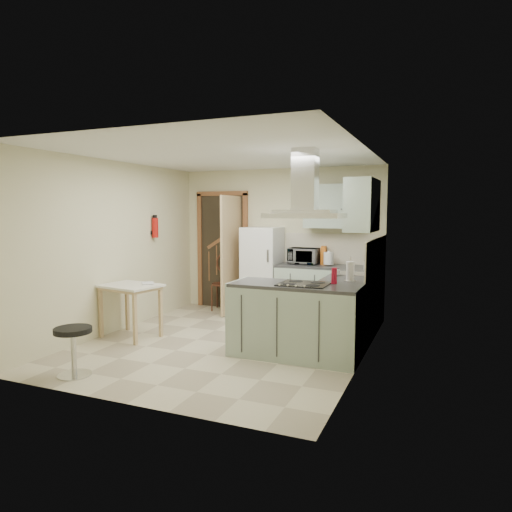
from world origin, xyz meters
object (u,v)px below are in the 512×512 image
at_px(extractor_hood, 305,216).
at_px(stool, 74,351).
at_px(drop_leaf_table, 131,311).
at_px(microwave, 304,256).
at_px(fridge, 262,271).
at_px(peninsula, 296,320).
at_px(bentwood_chair, 223,284).

relative_size(extractor_hood, stool, 1.69).
relative_size(drop_leaf_table, microwave, 1.68).
bearing_deg(drop_leaf_table, microwave, 57.55).
distance_m(fridge, stool, 3.63).
distance_m(fridge, peninsula, 2.35).
xyz_separation_m(peninsula, stool, (-2.02, -1.53, -0.18)).
bearing_deg(drop_leaf_table, fridge, 69.70).
bearing_deg(microwave, extractor_hood, -73.65).
distance_m(peninsula, drop_leaf_table, 2.41).
distance_m(extractor_hood, drop_leaf_table, 2.84).
height_order(peninsula, stool, peninsula).
distance_m(drop_leaf_table, bentwood_chair, 2.14).
relative_size(extractor_hood, microwave, 1.89).
bearing_deg(peninsula, fridge, 121.74).
bearing_deg(stool, microwave, 67.04).
height_order(fridge, extractor_hood, extractor_hood).
relative_size(stool, microwave, 1.12).
height_order(peninsula, extractor_hood, extractor_hood).
bearing_deg(stool, peninsula, 37.20).
bearing_deg(peninsula, stool, -142.80).
bearing_deg(microwave, stool, -113.35).
relative_size(bentwood_chair, microwave, 1.96).
distance_m(fridge, extractor_hood, 2.57).
xyz_separation_m(fridge, bentwood_chair, (-0.78, 0.06, -0.28)).
distance_m(extractor_hood, bentwood_chair, 3.19).
bearing_deg(microwave, fridge, -176.47).
bearing_deg(fridge, drop_leaf_table, -120.04).
bearing_deg(stool, fridge, 77.26).
xyz_separation_m(peninsula, bentwood_chair, (-2.01, 2.04, 0.02)).
relative_size(fridge, bentwood_chair, 1.60).
bearing_deg(fridge, peninsula, -58.26).
height_order(peninsula, bentwood_chair, bentwood_chair).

